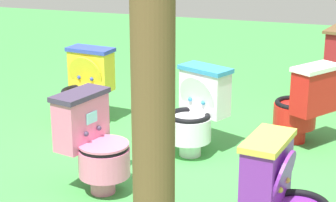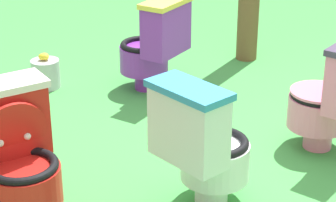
# 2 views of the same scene
# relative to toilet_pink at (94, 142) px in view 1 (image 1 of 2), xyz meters

# --- Properties ---
(ground) EXTENTS (14.00, 14.00, 0.00)m
(ground) POSITION_rel_toilet_pink_xyz_m (0.54, 0.34, -0.37)
(ground) COLOR #429947
(toilet_pink) EXTENTS (0.58, 0.51, 0.73)m
(toilet_pink) POSITION_rel_toilet_pink_xyz_m (0.00, 0.00, 0.00)
(toilet_pink) COLOR pink
(toilet_pink) RESTS_ON ground
(toilet_white) EXTENTS (0.57, 0.62, 0.73)m
(toilet_white) POSITION_rel_toilet_pink_xyz_m (0.51, 0.91, 0.00)
(toilet_white) COLOR white
(toilet_white) RESTS_ON ground
(toilet_purple) EXTENTS (0.55, 0.47, 0.73)m
(toilet_purple) POSITION_rel_toilet_pink_xyz_m (1.40, -0.46, 0.00)
(toilet_purple) COLOR purple
(toilet_purple) RESTS_ON ground
(toilet_yellow) EXTENTS (0.46, 0.54, 0.73)m
(toilet_yellow) POSITION_rel_toilet_pink_xyz_m (-0.67, 1.26, 0.00)
(toilet_yellow) COLOR yellow
(toilet_yellow) RESTS_ON ground
(toilet_red) EXTENTS (0.63, 0.61, 0.73)m
(toilet_red) POSITION_rel_toilet_pink_xyz_m (1.33, 1.38, 0.00)
(toilet_red) COLOR red
(toilet_red) RESTS_ON ground
(wooden_post) EXTENTS (0.18, 0.18, 1.76)m
(wooden_post) POSITION_rel_toilet_pink_xyz_m (0.96, -1.43, 0.51)
(wooden_post) COLOR brown
(wooden_post) RESTS_ON ground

